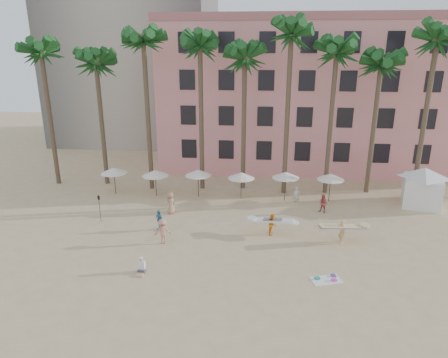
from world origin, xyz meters
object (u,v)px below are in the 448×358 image
Objects in this scene: carrier_white at (273,223)px; cabana at (423,183)px; carrier_yellow at (342,229)px; pink_hotel at (317,95)px.

cabana is at bearing 28.21° from carrier_white.
carrier_yellow is at bearing -10.21° from carrier_white.
cabana is 11.43m from carrier_yellow.
cabana reaches higher than carrier_yellow.
pink_hotel is at bearing 119.96° from cabana.
carrier_yellow reaches higher than carrier_white.
cabana is 1.72× the size of carrier_white.
cabana is at bearing -60.04° from pink_hotel.
pink_hotel is at bearing 89.15° from carrier_yellow.
pink_hotel reaches higher than cabana.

